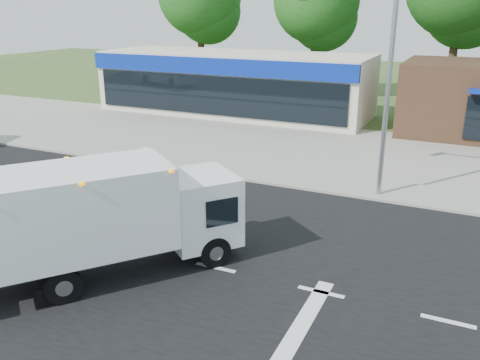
# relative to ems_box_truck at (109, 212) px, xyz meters

# --- Properties ---
(ground) EXTENTS (120.00, 120.00, 0.00)m
(ground) POSITION_rel_ems_box_truck_xyz_m (2.39, 1.39, -1.77)
(ground) COLOR #385123
(ground) RESTS_ON ground
(road_asphalt) EXTENTS (60.00, 14.00, 0.02)m
(road_asphalt) POSITION_rel_ems_box_truck_xyz_m (2.39, 1.39, -1.76)
(road_asphalt) COLOR black
(road_asphalt) RESTS_ON ground
(sidewalk) EXTENTS (60.00, 2.40, 0.12)m
(sidewalk) POSITION_rel_ems_box_truck_xyz_m (2.39, 9.59, -1.71)
(sidewalk) COLOR gray
(sidewalk) RESTS_ON ground
(parking_apron) EXTENTS (60.00, 9.00, 0.02)m
(parking_apron) POSITION_rel_ems_box_truck_xyz_m (2.39, 15.39, -1.76)
(parking_apron) COLOR gray
(parking_apron) RESTS_ON ground
(lane_markings) EXTENTS (55.20, 7.00, 0.01)m
(lane_markings) POSITION_rel_ems_box_truck_xyz_m (3.74, 0.04, -1.75)
(lane_markings) COLOR silver
(lane_markings) RESTS_ON road_asphalt
(ems_box_truck) EXTENTS (5.97, 6.73, 3.07)m
(ems_box_truck) POSITION_rel_ems_box_truck_xyz_m (0.00, 0.00, 0.00)
(ems_box_truck) COLOR black
(ems_box_truck) RESTS_ON ground
(emergency_worker) EXTENTS (0.73, 0.61, 1.82)m
(emergency_worker) POSITION_rel_ems_box_truck_xyz_m (-2.51, -1.17, -0.87)
(emergency_worker) COLOR #C1B681
(emergency_worker) RESTS_ON ground
(retail_strip_mall) EXTENTS (18.00, 6.20, 4.00)m
(retail_strip_mall) POSITION_rel_ems_box_truck_xyz_m (-6.61, 21.31, 0.25)
(retail_strip_mall) COLOR beige
(retail_strip_mall) RESTS_ON ground
(traffic_signal_pole) EXTENTS (3.51, 0.25, 8.00)m
(traffic_signal_pole) POSITION_rel_ems_box_truck_xyz_m (4.74, 8.99, 3.16)
(traffic_signal_pole) COLOR gray
(traffic_signal_pole) RESTS_ON ground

